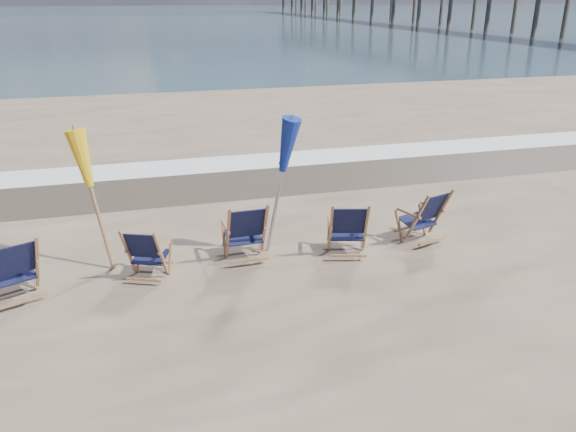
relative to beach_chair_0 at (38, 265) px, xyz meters
name	(u,v)px	position (x,y,z in m)	size (l,w,h in m)	color
ocean	(136,15)	(3.54, 125.69, -0.50)	(400.00, 400.00, 0.00)	#354E59
surf_foam	(224,163)	(3.54, 5.99, -0.50)	(200.00, 1.40, 0.01)	silver
wet_sand_strip	(235,181)	(3.54, 4.49, -0.50)	(200.00, 2.60, 0.00)	#42362A
beach_chair_0	(38,265)	(0.00, 0.00, 0.00)	(0.64, 0.72, 1.00)	black
beach_chair_1	(161,256)	(1.65, -0.02, -0.05)	(0.57, 0.64, 0.89)	black
beach_chair_2	(265,231)	(3.27, 0.30, 0.02)	(0.66, 0.74, 1.03)	black
beach_chair_3	(366,230)	(4.84, -0.03, -0.01)	(0.63, 0.71, 0.99)	black
beach_chair_4	(441,214)	(6.33, 0.29, 0.00)	(0.64, 0.72, 1.00)	black
umbrella_yellow	(91,166)	(0.80, 0.77, 1.14)	(0.30, 0.30, 2.16)	#976943
umbrella_blue	(278,149)	(3.54, 0.48, 1.27)	(0.30, 0.30, 2.31)	#A5A5AD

